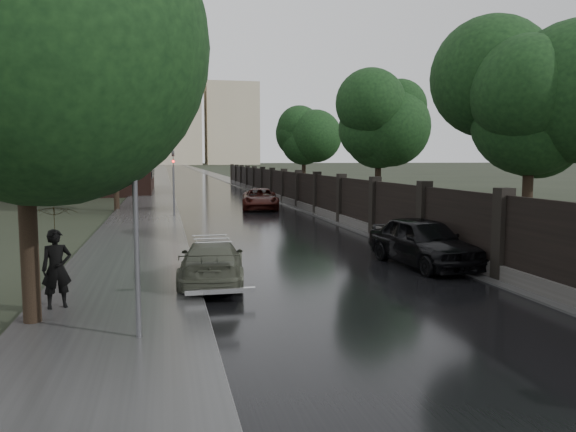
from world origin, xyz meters
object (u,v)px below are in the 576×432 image
(tree_left_near, at_px, (18,11))
(tree_left_far, at_px, (115,132))
(volga_sedan, at_px, (212,262))
(car_right_near, at_px, (423,242))
(tree_right_b, at_px, (379,134))
(traffic_light, at_px, (173,177))
(car_right_far, at_px, (260,199))
(tree_right_c, at_px, (304,142))
(lamp_post, at_px, (135,205))
(tree_right_a, at_px, (531,117))
(pedestrian_umbrella, at_px, (55,226))

(tree_left_near, relative_size, tree_left_far, 1.24)
(volga_sedan, distance_m, car_right_near, 7.10)
(tree_right_b, height_order, traffic_light, tree_right_b)
(traffic_light, height_order, volga_sedan, traffic_light)
(tree_left_far, xyz_separation_m, car_right_far, (9.60, -1.09, -4.51))
(tree_left_far, height_order, tree_right_c, tree_left_far)
(tree_right_c, xyz_separation_m, lamp_post, (-12.90, -38.50, -2.28))
(tree_right_a, xyz_separation_m, tree_right_c, (0.00, 32.00, 0.00))
(lamp_post, bearing_deg, pedestrian_umbrella, 126.29)
(tree_right_a, height_order, car_right_near, tree_right_a)
(tree_right_b, distance_m, tree_right_c, 18.00)
(tree_right_b, bearing_deg, volga_sedan, -125.43)
(lamp_post, height_order, volga_sedan, lamp_post)
(tree_left_far, bearing_deg, tree_right_a, -54.83)
(volga_sedan, bearing_deg, car_right_far, -96.35)
(tree_left_near, height_order, volga_sedan, tree_left_near)
(lamp_post, relative_size, car_right_near, 1.07)
(tree_right_c, bearing_deg, tree_right_a, -90.00)
(lamp_post, height_order, car_right_far, lamp_post)
(tree_right_a, distance_m, lamp_post, 14.62)
(tree_right_b, relative_size, car_right_near, 1.46)
(car_right_far, height_order, pedestrian_umbrella, pedestrian_umbrella)
(tree_right_a, xyz_separation_m, pedestrian_umbrella, (-14.78, -3.93, -2.92))
(volga_sedan, relative_size, pedestrian_umbrella, 1.53)
(tree_right_b, xyz_separation_m, pedestrian_umbrella, (-14.78, -17.93, -2.92))
(tree_right_c, distance_m, car_right_near, 32.95)
(tree_right_a, xyz_separation_m, traffic_light, (-11.80, 16.99, -2.55))
(volga_sedan, xyz_separation_m, car_right_far, (5.20, 22.51, 0.10))
(tree_left_far, height_order, pedestrian_umbrella, tree_left_far)
(tree_left_near, relative_size, car_right_far, 1.75)
(tree_left_far, height_order, car_right_near, tree_left_far)
(car_right_near, height_order, pedestrian_umbrella, pedestrian_umbrella)
(tree_right_b, xyz_separation_m, car_right_near, (-4.10, -14.44, -4.13))
(tree_left_near, bearing_deg, tree_right_c, 67.80)
(tree_left_far, relative_size, traffic_light, 1.85)
(lamp_post, xyz_separation_m, car_right_near, (8.80, 6.06, -1.86))
(lamp_post, bearing_deg, traffic_light, 87.32)
(car_right_near, bearing_deg, tree_right_c, 76.29)
(tree_left_far, bearing_deg, volga_sedan, -79.44)
(volga_sedan, xyz_separation_m, car_right_near, (7.00, 1.17, 0.19))
(tree_right_c, bearing_deg, tree_left_near, -112.20)
(volga_sedan, bearing_deg, tree_right_c, -101.62)
(tree_right_b, relative_size, pedestrian_umbrella, 2.49)
(traffic_light, distance_m, volga_sedan, 18.69)
(traffic_light, bearing_deg, tree_left_near, -98.53)
(tree_left_far, distance_m, traffic_light, 6.84)
(tree_right_b, bearing_deg, tree_right_a, -90.00)
(tree_right_c, relative_size, lamp_post, 1.37)
(tree_left_far, bearing_deg, tree_right_c, 32.83)
(tree_right_a, bearing_deg, car_right_far, 105.76)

